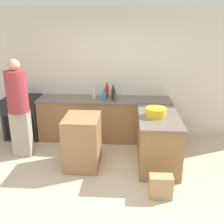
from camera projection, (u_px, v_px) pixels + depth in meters
The scene contains 14 objects.
ground_plane at pixel (93, 190), 3.94m from camera, with size 14.00×14.00×0.00m, color beige.
wall_back at pixel (105, 74), 5.59m from camera, with size 8.00×0.06×2.70m.
counter_back at pixel (104, 119), 5.57m from camera, with size 2.75×0.64×0.89m.
counter_peninsula at pixel (158, 139), 4.59m from camera, with size 0.69×1.35×0.89m.
range_oven at pixel (24, 117), 5.67m from camera, with size 0.73×0.62×0.90m.
island_table at pixel (82, 141), 4.50m from camera, with size 0.58×0.71×0.90m.
mixing_bowl at pixel (156, 112), 4.39m from camera, with size 0.35×0.35×0.15m.
hot_sauce_bottle at pixel (107, 91), 5.52m from camera, with size 0.08×0.08×0.31m.
dish_soap_bottle at pixel (104, 95), 5.33m from camera, with size 0.09×0.09×0.23m.
wine_bottle_dark at pixel (113, 94), 5.32m from camera, with size 0.08×0.08×0.31m.
olive_oil_bottle at pixel (115, 97), 5.23m from camera, with size 0.06×0.06×0.21m.
vinegar_bottle_clear at pixel (94, 94), 5.44m from camera, with size 0.06×0.06×0.23m.
person_by_range at pixel (18, 106), 4.68m from camera, with size 0.37×0.37×1.81m.
paper_bag at pixel (161, 186), 3.73m from camera, with size 0.33×0.18×0.34m.
Camera 1 is at (0.51, -3.33, 2.39)m, focal length 42.00 mm.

